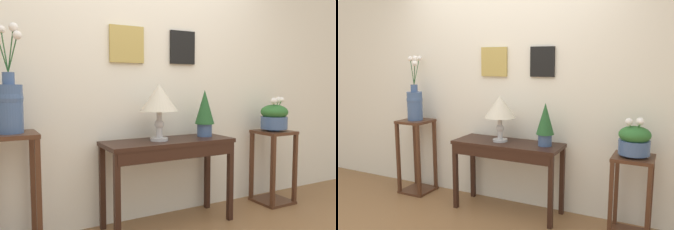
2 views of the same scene
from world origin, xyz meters
TOP-DOWN VIEW (x-y plane):
  - back_wall_with_art at (0.00, 1.39)m, footprint 9.00×0.13m
  - console_table at (0.13, 1.06)m, footprint 1.14×0.42m
  - table_lamp at (0.04, 1.09)m, footprint 0.32×0.32m
  - potted_plant_on_console at (0.53, 1.12)m, footprint 0.18×0.18m
  - pedestal_stand_left at (-1.10, 1.11)m, footprint 0.35×0.35m
  - flower_vase_tall_left at (-1.10, 1.12)m, footprint 0.19×0.27m
  - pedestal_stand_right at (1.37, 1.08)m, footprint 0.35×0.35m
  - planter_bowl_wide_right at (1.37, 1.08)m, footprint 0.27×0.27m

SIDE VIEW (x-z plane):
  - pedestal_stand_right at x=1.37m, z-range 0.00..0.76m
  - pedestal_stand_left at x=-1.10m, z-range 0.00..0.89m
  - console_table at x=0.13m, z-range 0.27..1.02m
  - planter_bowl_wide_right at x=1.37m, z-range 0.73..1.08m
  - potted_plant_on_console at x=0.53m, z-range 0.77..1.20m
  - table_lamp at x=0.04m, z-range 0.86..1.34m
  - flower_vase_tall_left at x=-1.10m, z-range 0.73..1.49m
  - back_wall_with_art at x=0.00m, z-range 0.00..2.80m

